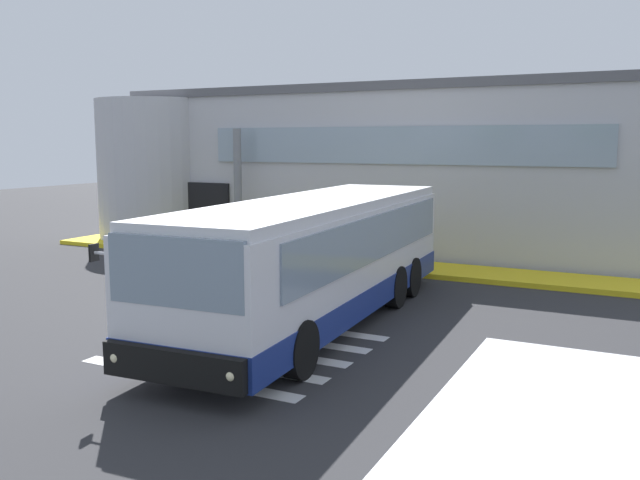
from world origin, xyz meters
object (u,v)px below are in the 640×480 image
object	(u,v)px
entry_support_column	(238,189)
passenger_near_column	(245,225)
bus_main_foreground	(316,262)
passenger_at_curb_edge	(289,229)
passenger_by_doorway	(269,226)

from	to	relation	value
entry_support_column	passenger_near_column	xyz separation A→B (m)	(0.82, -0.84, -1.15)
bus_main_foreground	passenger_at_curb_edge	world-z (taller)	bus_main_foreground
entry_support_column	passenger_at_curb_edge	world-z (taller)	entry_support_column
passenger_by_doorway	passenger_at_curb_edge	size ratio (longest dim) A/B	1.00
bus_main_foreground	passenger_at_curb_edge	distance (m)	7.82
entry_support_column	bus_main_foreground	distance (m)	10.07
passenger_at_curb_edge	entry_support_column	bearing A→B (deg)	162.55
passenger_near_column	passenger_by_doorway	xyz separation A→B (m)	(0.73, 0.36, -0.03)
entry_support_column	passenger_near_column	bearing A→B (deg)	-45.62
passenger_at_curb_edge	passenger_near_column	bearing A→B (deg)	-178.72
passenger_near_column	passenger_by_doorway	bearing A→B (deg)	26.53
passenger_by_doorway	passenger_near_column	bearing A→B (deg)	-153.47
bus_main_foreground	passenger_near_column	bearing A→B (deg)	133.22
bus_main_foreground	passenger_by_doorway	world-z (taller)	bus_main_foreground
passenger_near_column	bus_main_foreground	bearing A→B (deg)	-46.78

